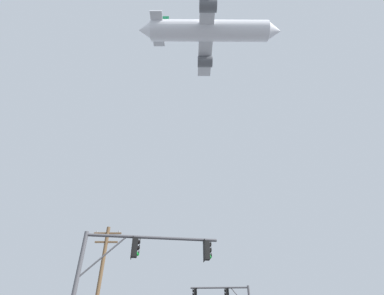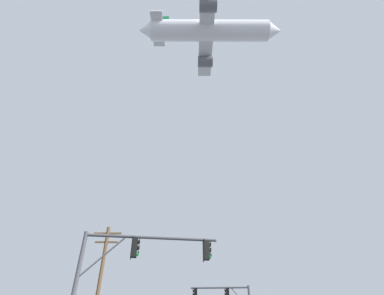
# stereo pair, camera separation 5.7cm
# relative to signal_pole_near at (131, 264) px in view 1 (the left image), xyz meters

# --- Properties ---
(signal_pole_near) EXTENTS (6.54, 1.13, 6.01)m
(signal_pole_near) POSITION_rel_signal_pole_near_xyz_m (0.00, 0.00, 0.00)
(signal_pole_near) COLOR #4C4C51
(signal_pole_near) RESTS_ON ground
(utility_pole) EXTENTS (2.20, 0.28, 9.31)m
(utility_pole) POSITION_rel_signal_pole_near_xyz_m (-3.86, 8.73, 0.39)
(utility_pole) COLOR brown
(utility_pole) RESTS_ON ground
(airplane) EXTENTS (25.81, 19.94, 7.08)m
(airplane) POSITION_rel_signal_pole_near_xyz_m (6.17, 16.40, 43.52)
(airplane) COLOR white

